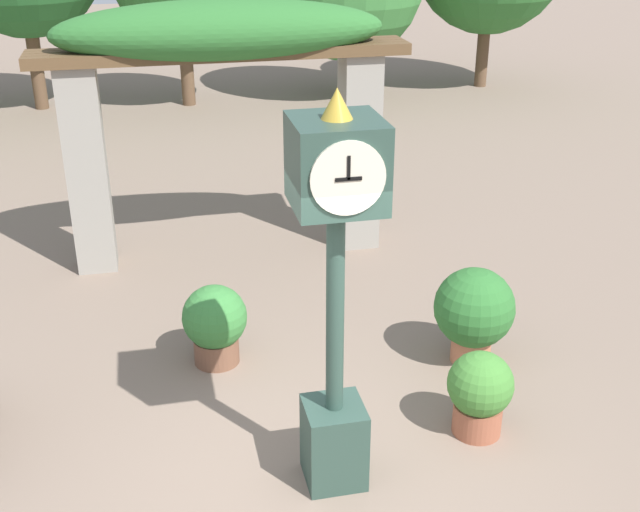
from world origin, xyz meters
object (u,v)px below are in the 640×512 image
(pedestal_clock, at_px, (335,280))
(potted_plant_far_left, at_px, (480,391))
(potted_plant_far_right, at_px, (474,311))
(potted_plant_near_left, at_px, (215,323))

(pedestal_clock, distance_m, potted_plant_far_left, 1.92)
(potted_plant_far_left, height_order, potted_plant_far_right, potted_plant_far_right)
(pedestal_clock, height_order, potted_plant_far_left, pedestal_clock)
(pedestal_clock, relative_size, potted_plant_near_left, 3.82)
(pedestal_clock, distance_m, potted_plant_near_left, 2.44)
(pedestal_clock, bearing_deg, potted_plant_near_left, 110.72)
(pedestal_clock, xyz_separation_m, potted_plant_far_right, (1.72, 1.40, -1.20))
(pedestal_clock, bearing_deg, potted_plant_far_right, 39.04)
(potted_plant_near_left, bearing_deg, pedestal_clock, -69.28)
(potted_plant_near_left, height_order, potted_plant_far_left, potted_plant_near_left)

